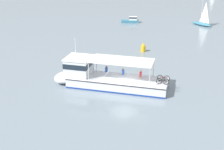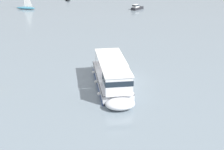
{
  "view_description": "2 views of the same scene",
  "coord_description": "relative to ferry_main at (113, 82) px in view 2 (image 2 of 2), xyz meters",
  "views": [
    {
      "loc": [
        22.88,
        -18.76,
        13.79
      ],
      "look_at": [
        -1.7,
        -0.41,
        1.4
      ],
      "focal_mm": 48.9,
      "sensor_mm": 36.0,
      "label": 1
    },
    {
      "loc": [
        -32.06,
        -18.16,
        15.05
      ],
      "look_at": [
        -1.7,
        -0.41,
        1.4
      ],
      "focal_mm": 54.32,
      "sensor_mm": 36.0,
      "label": 2
    }
  ],
  "objects": [
    {
      "name": "motorboat_mid_channel",
      "position": [
        45.37,
        19.66,
        -0.47
      ],
      "size": [
        3.75,
        1.83,
        1.26
      ],
      "color": "#232328",
      "rests_on": "ground"
    },
    {
      "name": "ground_plane",
      "position": [
        2.5,
        1.04,
        -1.02
      ],
      "size": [
        400.0,
        400.0,
        0.0
      ],
      "primitive_type": "plane",
      "color": "gray"
    },
    {
      "name": "ferry_main",
      "position": [
        0.0,
        0.0,
        0.0
      ],
      "size": [
        11.87,
        10.33,
        5.32
      ],
      "color": "silver",
      "rests_on": "ground"
    },
    {
      "name": "sailboat_far_left",
      "position": [
        32.04,
        43.44,
        -0.47
      ],
      "size": [
        2.86,
        5.0,
        5.4
      ],
      "color": "teal",
      "rests_on": "ground"
    }
  ]
}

